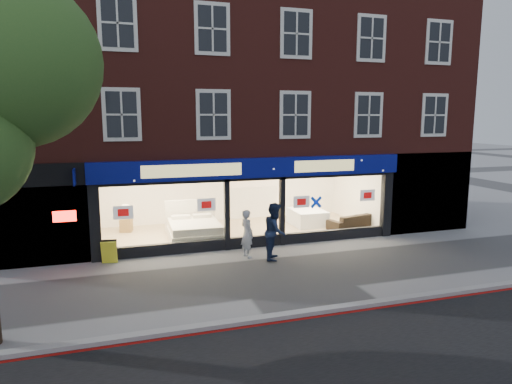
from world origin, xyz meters
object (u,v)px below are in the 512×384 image
mattress_stack (307,217)px  pedestrian_grey (247,234)px  sofa (351,221)px  pedestrian_blue (275,231)px  display_bed (194,229)px  a_board (109,252)px

mattress_stack → pedestrian_grey: 5.02m
sofa → pedestrian_blue: (-4.39, -2.68, 0.55)m
display_bed → a_board: 3.60m
display_bed → mattress_stack: size_ratio=1.43×
a_board → display_bed: bearing=39.7°
mattress_stack → pedestrian_blue: pedestrian_blue is taller
a_board → mattress_stack: bearing=27.1°
mattress_stack → sofa: size_ratio=0.80×
a_board → pedestrian_blue: size_ratio=0.40×
mattress_stack → pedestrian_grey: (-3.73, -3.35, 0.39)m
sofa → pedestrian_grey: bearing=8.9°
mattress_stack → pedestrian_grey: pedestrian_grey is taller
mattress_stack → a_board: bearing=-162.3°
sofa → pedestrian_grey: 5.68m
sofa → display_bed: bearing=-16.9°
pedestrian_grey → sofa: bearing=-81.7°
sofa → mattress_stack: bearing=-51.4°
pedestrian_grey → display_bed: bearing=13.8°
display_bed → sofa: 6.61m
display_bed → pedestrian_blue: size_ratio=1.26×
display_bed → pedestrian_grey: pedestrian_grey is taller
sofa → pedestrian_grey: (-5.23, -2.19, 0.42)m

